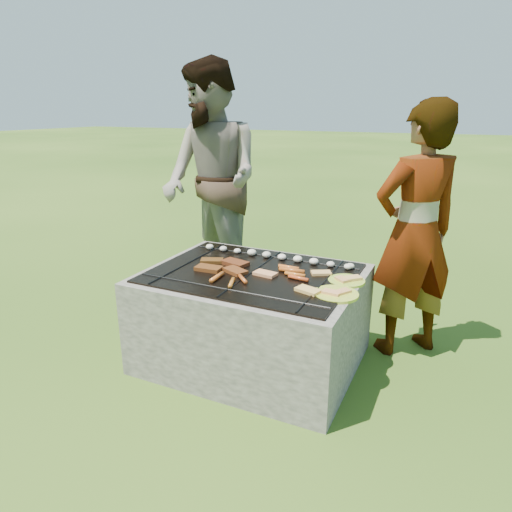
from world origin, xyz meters
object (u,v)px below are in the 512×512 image
Objects in this scene: cook at (415,233)px; bystander at (211,182)px; plate_near at (336,294)px; fire_pit at (253,320)px; plate_far at (347,280)px.

cook is 0.83× the size of bystander.
bystander is (-1.39, 1.04, 0.37)m from plate_near.
plate_far reaches higher than fire_pit.
plate_near is 0.79m from cook.
fire_pit is 0.66m from plate_far.
cook is (0.87, 0.58, 0.54)m from fire_pit.
plate_near is at bearing -90.50° from plate_far.
cook reaches higher than fire_pit.
bystander is at bearing -54.11° from cook.
cook reaches higher than plate_near.
cook is at bearing 17.17° from bystander.
bystander reaches higher than plate_far.
bystander is (-1.70, 0.35, 0.17)m from cook.
plate_far is at bearing 10.90° from fire_pit.
plate_far is at bearing 89.50° from plate_near.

